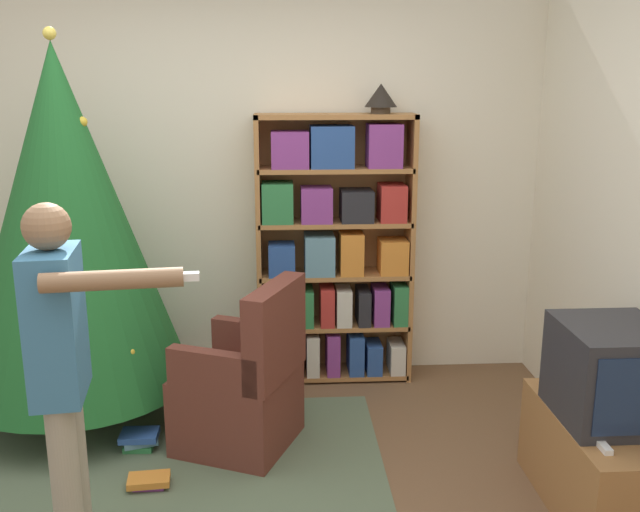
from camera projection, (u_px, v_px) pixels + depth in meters
wall_back at (240, 179)px, 4.61m from camera, size 8.00×0.10×2.60m
area_rug at (170, 495)px, 3.40m from camera, size 2.12×2.05×0.01m
bookshelf at (334, 252)px, 4.55m from camera, size 0.99×0.27×1.73m
tv_stand at (600, 464)px, 3.24m from camera, size 0.45×0.89×0.46m
television at (610, 373)px, 3.13m from camera, size 0.44×0.50×0.43m
game_remote at (603, 446)px, 2.92m from camera, size 0.04×0.12×0.02m
christmas_tree at (66, 221)px, 3.93m from camera, size 1.29×1.29×2.20m
armchair at (244, 389)px, 3.81m from camera, size 0.74×0.74×0.92m
standing_person at (62, 364)px, 2.69m from camera, size 0.66×0.47×1.51m
table_lamp at (381, 97)px, 4.34m from camera, size 0.20×0.20×0.18m
book_pile_near_tree at (140, 439)px, 3.82m from camera, size 0.21×0.18×0.10m
book_pile_by_chair at (149, 481)px, 3.47m from camera, size 0.21×0.14×0.06m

